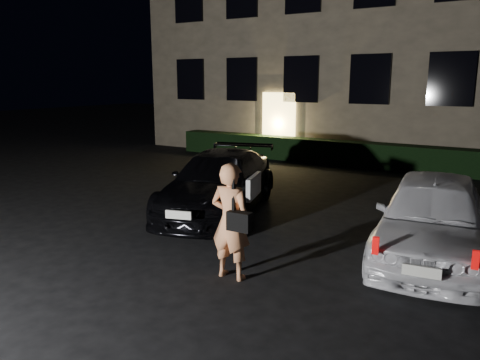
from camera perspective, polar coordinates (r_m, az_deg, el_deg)
The scene contains 6 objects.
ground at distance 7.90m, azimuth -9.30°, elevation -10.14°, with size 80.00×80.00×0.00m, color black.
building at distance 21.25m, azimuth 19.31°, elevation 19.63°, with size 20.00×8.11×12.00m.
hedge at distance 16.89m, azimuth 14.63°, elevation 3.02°, with size 15.00×0.70×0.85m, color black.
sedan at distance 10.69m, azimuth -2.55°, elevation -0.31°, with size 3.14×5.01×1.35m.
hatch at distance 8.50m, azimuth 22.44°, elevation -4.16°, with size 2.18×4.42×1.45m.
man at distance 7.03m, azimuth -1.10°, elevation -5.05°, with size 0.75×0.45×1.79m.
Camera 1 is at (4.86, -5.48, 2.96)m, focal length 35.00 mm.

